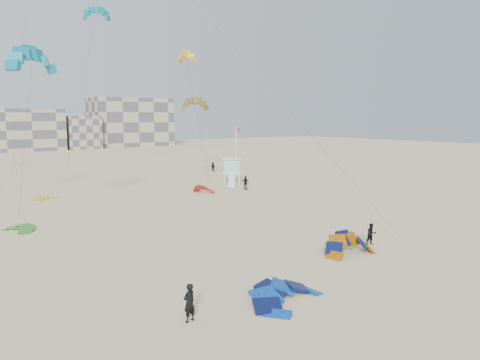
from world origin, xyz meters
TOP-DOWN VIEW (x-y plane):
  - ground at (0.00, 0.00)m, footprint 320.00×320.00m
  - kite_ground_blue at (1.74, -1.05)m, footprint 6.23×6.38m
  - kite_ground_orange at (10.82, 2.60)m, footprint 4.23×4.21m
  - kite_ground_green at (-6.33, 23.72)m, footprint 4.01×3.88m
  - kite_ground_red_far at (16.98, 31.77)m, footprint 3.97×3.89m
  - kite_ground_yellow at (-0.72, 38.47)m, footprint 4.01×4.07m
  - kitesurfer_main at (-3.62, -0.20)m, footprint 0.75×0.58m
  - kitesurfer_b at (14.09, 3.34)m, footprint 0.97×0.86m
  - kitesurfer_d at (22.77, 30.60)m, footprint 0.75×1.17m
  - kitesurfer_f at (30.98, 51.29)m, footprint 0.54×1.50m
  - kite_fly_teal_a at (-4.38, 24.51)m, footprint 5.44×5.51m
  - kite_fly_olive at (19.70, 38.40)m, footprint 5.16×8.72m
  - kite_fly_yellow at (22.33, 45.25)m, footprint 8.57×6.41m
  - kite_fly_teal_b at (12.98, 57.12)m, footprint 9.43×6.11m
  - lifeguard_tower_near at (24.13, 35.61)m, footprint 3.76×5.72m
  - flagpole at (25.44, 36.46)m, footprint 0.68×0.10m
  - condo_mid at (10.00, 130.00)m, footprint 32.00×16.00m
  - condo_east at (50.00, 132.00)m, footprint 26.00×14.00m
  - condo_fill_right at (32.00, 128.00)m, footprint 10.00×10.00m

SIDE VIEW (x-z plane):
  - ground at x=0.00m, z-range 0.00..0.00m
  - kite_ground_blue at x=1.74m, z-range -1.39..1.39m
  - kite_ground_orange at x=10.82m, z-range -1.96..1.96m
  - kite_ground_green at x=-6.33m, z-range -0.76..0.76m
  - kite_ground_red_far at x=16.98m, z-range -1.46..1.46m
  - kite_ground_yellow at x=-0.72m, z-range -0.45..0.45m
  - kitesurfer_f at x=30.98m, z-range 0.00..1.60m
  - kitesurfer_b at x=14.09m, z-range 0.00..1.64m
  - kitesurfer_main at x=-3.62m, z-range 0.00..1.84m
  - kitesurfer_d at x=22.77m, z-range 0.00..1.85m
  - lifeguard_tower_near at x=24.13m, z-range -0.02..3.78m
  - flagpole at x=25.44m, z-range 0.20..8.51m
  - condo_fill_right at x=32.00m, z-range 0.00..10.00m
  - condo_mid at x=10.00m, z-range 0.00..12.00m
  - condo_east at x=50.00m, z-range 0.00..16.00m
  - kite_fly_olive at x=19.70m, z-range 5.39..17.04m
  - kite_fly_teal_a at x=-4.38m, z-range 6.72..21.46m
  - kite_fly_yellow at x=22.33m, z-range 9.18..27.77m
  - kite_fly_teal_b at x=12.98m, z-range 12.77..38.61m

